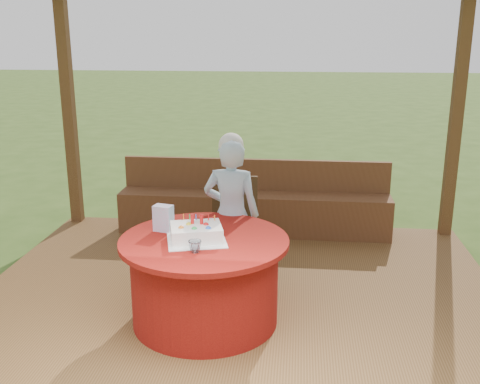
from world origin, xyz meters
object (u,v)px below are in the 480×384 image
Objects in this scene: gift_bag at (163,218)px; bench at (254,209)px; drinking_glass at (195,246)px; birthday_cake at (196,233)px; chair at (234,220)px; elderly_woman at (231,212)px; table at (205,279)px.

bench is at bearing 88.09° from gift_bag.
bench is 32.23× the size of drinking_glass.
gift_bag is at bearing 149.18° from birthday_cake.
chair is 1.09m from birthday_cake.
table is at bearing -101.29° from elderly_woman.
bench is 2.34× the size of table.
gift_bag is 2.20× the size of drinking_glass.
drinking_glass is (-0.13, -1.29, 0.23)m from chair.
drinking_glass is at bearing -81.72° from birthday_cake.
table is at bearing -95.74° from bench.
bench is 2.07m from gift_bag.
chair is 9.44× the size of drinking_glass.
birthday_cake reaches higher than drinking_glass.
elderly_woman is 14.75× the size of drinking_glass.
birthday_cake is (-0.18, -0.67, 0.05)m from elderly_woman.
bench is 1.49m from elderly_woman.
birthday_cake is at bearing -97.11° from bench.
gift_bag is at bearing 128.03° from drinking_glass.
bench is at bearing 82.89° from birthday_cake.
birthday_cake is (-0.16, -1.05, 0.25)m from chair.
table is at bearing -8.63° from gift_bag.
drinking_glass is (0.32, -0.41, -0.06)m from gift_bag.
chair is at bearing 81.25° from birthday_cake.
elderly_woman is at bearing 78.71° from table.
chair reaches higher than bench.
elderly_woman is 0.70m from birthday_cake.
chair reaches higher than table.
drinking_glass is (-0.23, -2.34, 0.46)m from bench.
elderly_woman reaches higher than table.
table is (-0.21, -2.07, 0.08)m from bench.
table is at bearing 28.68° from birthday_cake.
drinking_glass is at bearing -95.58° from chair.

